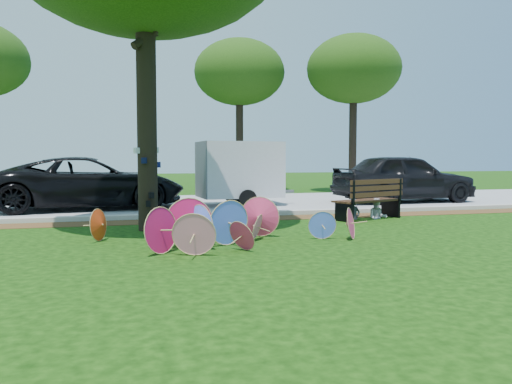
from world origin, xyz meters
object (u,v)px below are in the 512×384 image
dark_pickup (404,178)px  person_right (378,199)px  park_bench (367,199)px  black_van (90,183)px  cargo_trailer (240,169)px  person_left (354,199)px  parasol_pile (216,225)px

dark_pickup → person_right: size_ratio=4.96×
dark_pickup → park_bench: dark_pickup is taller
black_van → cargo_trailer: 4.96m
cargo_trailer → person_right: bearing=-62.7°
cargo_trailer → park_bench: size_ratio=1.32×
dark_pickup → person_left: (-4.06, -4.29, -0.36)m
parasol_pile → person_left: size_ratio=4.89×
park_bench → dark_pickup: bearing=28.3°
person_right → park_bench: bearing=-150.5°
black_van → person_left: black_van is taller
parasol_pile → dark_pickup: (8.34, 7.33, 0.51)m
cargo_trailer → person_left: (2.10, -4.57, -0.70)m
person_left → person_right: bearing=-16.1°
dark_pickup → cargo_trailer: (-6.16, 0.27, 0.35)m
cargo_trailer → person_left: 5.07m
parasol_pile → person_right: size_ratio=5.00×
parasol_pile → person_right: (4.98, 3.04, 0.14)m
parasol_pile → black_van: 8.16m
parasol_pile → park_bench: bearing=32.8°
cargo_trailer → black_van: bearing=175.1°
person_right → parasol_pile: bearing=-127.2°
park_bench → person_left: person_left is taller
parasol_pile → park_bench: (4.63, 2.99, 0.14)m
park_bench → person_right: 0.35m
parasol_pile → black_van: black_van is taller
black_van → person_right: size_ratio=5.63×
black_van → cargo_trailer: size_ratio=2.22×
black_van → person_left: bearing=-129.3°
dark_pickup → park_bench: (-3.71, -4.34, -0.37)m
person_left → person_right: (0.70, 0.00, -0.01)m
cargo_trailer → person_right: (2.80, -4.57, -0.71)m
person_left → person_right: 0.70m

